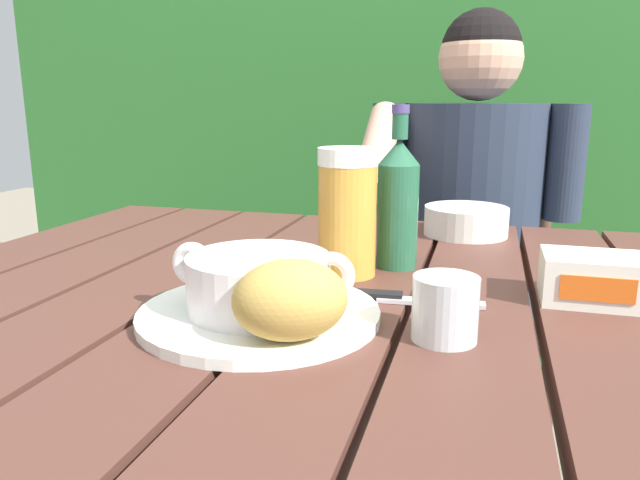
% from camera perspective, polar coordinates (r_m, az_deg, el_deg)
% --- Properties ---
extents(dining_table, '(1.27, 1.00, 0.76)m').
position_cam_1_polar(dining_table, '(0.77, 3.03, -11.88)').
color(dining_table, '#543027').
rests_on(dining_table, ground_plane).
extents(hedge_backdrop, '(3.56, 0.81, 1.55)m').
position_cam_1_polar(hedge_backdrop, '(2.52, 9.86, 7.60)').
color(hedge_backdrop, '#29652A').
rests_on(hedge_backdrop, ground_plane).
extents(chair_near_diner, '(0.43, 0.45, 0.90)m').
position_cam_1_polar(chair_near_diner, '(1.71, 13.91, -5.76)').
color(chair_near_diner, '#503427').
rests_on(chair_near_diner, ground_plane).
extents(person_eating, '(0.48, 0.47, 1.20)m').
position_cam_1_polar(person_eating, '(1.45, 14.04, 1.33)').
color(person_eating, '#262F42').
rests_on(person_eating, ground_plane).
extents(serving_plate, '(0.27, 0.27, 0.01)m').
position_cam_1_polar(serving_plate, '(0.67, -5.81, -7.04)').
color(serving_plate, white).
rests_on(serving_plate, dining_table).
extents(soup_bowl, '(0.21, 0.16, 0.07)m').
position_cam_1_polar(soup_bowl, '(0.66, -5.88, -3.91)').
color(soup_bowl, white).
rests_on(soup_bowl, serving_plate).
extents(bread_roll, '(0.14, 0.13, 0.08)m').
position_cam_1_polar(bread_roll, '(0.57, -2.86, -5.73)').
color(bread_roll, '#BE9947').
rests_on(bread_roll, serving_plate).
extents(beer_glass, '(0.08, 0.08, 0.17)m').
position_cam_1_polar(beer_glass, '(0.81, 2.62, 2.67)').
color(beer_glass, gold).
rests_on(beer_glass, dining_table).
extents(beer_bottle, '(0.06, 0.06, 0.23)m').
position_cam_1_polar(beer_bottle, '(0.85, 7.46, 3.68)').
color(beer_bottle, '#255D3F').
rests_on(beer_bottle, dining_table).
extents(water_glass_small, '(0.07, 0.07, 0.07)m').
position_cam_1_polar(water_glass_small, '(0.61, 11.86, -6.41)').
color(water_glass_small, silver).
rests_on(water_glass_small, dining_table).
extents(butter_tub, '(0.11, 0.09, 0.06)m').
position_cam_1_polar(butter_tub, '(0.78, 24.53, -3.37)').
color(butter_tub, white).
rests_on(butter_tub, dining_table).
extents(table_knife, '(0.17, 0.03, 0.01)m').
position_cam_1_polar(table_knife, '(0.73, 7.62, -5.56)').
color(table_knife, silver).
rests_on(table_knife, dining_table).
extents(diner_bowl, '(0.15, 0.15, 0.05)m').
position_cam_1_polar(diner_bowl, '(1.10, 13.76, 1.79)').
color(diner_bowl, white).
rests_on(diner_bowl, dining_table).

